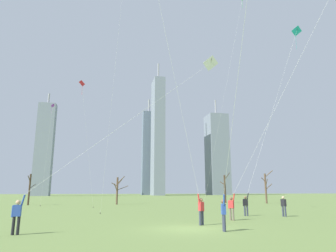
{
  "coord_description": "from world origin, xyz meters",
  "views": [
    {
      "loc": [
        -4.74,
        -16.7,
        2.05
      ],
      "look_at": [
        0.0,
        6.0,
        7.11
      ],
      "focal_mm": 31.9,
      "sensor_mm": 36.0,
      "label": 1
    }
  ],
  "objects_px": {
    "kite_flyer_midfield_right_white": "(67,175)",
    "bare_tree_rightmost": "(266,187)",
    "kite_flyer_foreground_right_blue": "(229,169)",
    "bare_tree_right_of_center": "(29,188)",
    "kite_flyer_far_back_orange": "(190,153)",
    "distant_kite_drifting_right_purple": "(51,118)",
    "kite_flyer_midfield_left_pink": "(252,164)",
    "bystander_far_off_by_trees": "(284,205)",
    "bare_tree_leftmost": "(225,188)",
    "bare_tree_far_right_edge": "(117,189)",
    "kite_flyer_midfield_center_teal": "(257,167)",
    "distant_kite_high_overhead_green": "(239,18)",
    "distant_kite_low_near_trees_red": "(83,97)"
  },
  "relations": [
    {
      "from": "kite_flyer_far_back_orange",
      "to": "distant_kite_high_overhead_green",
      "type": "relative_size",
      "value": 0.55
    },
    {
      "from": "distant_kite_low_near_trees_red",
      "to": "bare_tree_leftmost",
      "type": "relative_size",
      "value": 3.11
    },
    {
      "from": "bystander_far_off_by_trees",
      "to": "bare_tree_leftmost",
      "type": "relative_size",
      "value": 0.31
    },
    {
      "from": "kite_flyer_midfield_left_pink",
      "to": "bystander_far_off_by_trees",
      "type": "bearing_deg",
      "value": 36.06
    },
    {
      "from": "kite_flyer_far_back_orange",
      "to": "kite_flyer_foreground_right_blue",
      "type": "height_order",
      "value": "kite_flyer_far_back_orange"
    },
    {
      "from": "kite_flyer_far_back_orange",
      "to": "kite_flyer_midfield_left_pink",
      "type": "relative_size",
      "value": 0.79
    },
    {
      "from": "bystander_far_off_by_trees",
      "to": "bare_tree_rightmost",
      "type": "height_order",
      "value": "bare_tree_rightmost"
    },
    {
      "from": "kite_flyer_foreground_right_blue",
      "to": "bare_tree_far_right_edge",
      "type": "xyz_separation_m",
      "value": [
        -3.9,
        34.26,
        -0.78
      ]
    },
    {
      "from": "kite_flyer_far_back_orange",
      "to": "bare_tree_right_of_center",
      "type": "relative_size",
      "value": 3.7
    },
    {
      "from": "kite_flyer_far_back_orange",
      "to": "kite_flyer_midfield_left_pink",
      "type": "distance_m",
      "value": 5.71
    },
    {
      "from": "kite_flyer_midfield_right_white",
      "to": "bystander_far_off_by_trees",
      "type": "bearing_deg",
      "value": 19.72
    },
    {
      "from": "kite_flyer_foreground_right_blue",
      "to": "bare_tree_leftmost",
      "type": "bearing_deg",
      "value": 67.92
    },
    {
      "from": "kite_flyer_midfield_center_teal",
      "to": "bare_tree_rightmost",
      "type": "xyz_separation_m",
      "value": [
        13.65,
        22.63,
        -1.43
      ]
    },
    {
      "from": "distant_kite_high_overhead_green",
      "to": "kite_flyer_foreground_right_blue",
      "type": "bearing_deg",
      "value": -118.63
    },
    {
      "from": "bystander_far_off_by_trees",
      "to": "bare_tree_rightmost",
      "type": "relative_size",
      "value": 0.29
    },
    {
      "from": "distant_kite_high_overhead_green",
      "to": "kite_flyer_midfield_right_white",
      "type": "bearing_deg",
      "value": -136.8
    },
    {
      "from": "kite_flyer_midfield_right_white",
      "to": "distant_kite_low_near_trees_red",
      "type": "relative_size",
      "value": 0.79
    },
    {
      "from": "bare_tree_rightmost",
      "to": "bare_tree_right_of_center",
      "type": "bearing_deg",
      "value": 178.04
    },
    {
      "from": "kite_flyer_midfield_right_white",
      "to": "kite_flyer_midfield_center_teal",
      "type": "relative_size",
      "value": 0.64
    },
    {
      "from": "kite_flyer_far_back_orange",
      "to": "distant_kite_drifting_right_purple",
      "type": "height_order",
      "value": "kite_flyer_far_back_orange"
    },
    {
      "from": "bystander_far_off_by_trees",
      "to": "bare_tree_leftmost",
      "type": "distance_m",
      "value": 28.6
    },
    {
      "from": "bare_tree_leftmost",
      "to": "bare_tree_right_of_center",
      "type": "bearing_deg",
      "value": -175.89
    },
    {
      "from": "kite_flyer_midfield_left_pink",
      "to": "bare_tree_rightmost",
      "type": "xyz_separation_m",
      "value": [
        16.53,
        27.31,
        -1.26
      ]
    },
    {
      "from": "distant_kite_high_overhead_green",
      "to": "distant_kite_drifting_right_purple",
      "type": "distance_m",
      "value": 31.7
    },
    {
      "from": "kite_flyer_midfield_right_white",
      "to": "kite_flyer_midfield_center_teal",
      "type": "xyz_separation_m",
      "value": [
        15.13,
        7.52,
        1.25
      ]
    },
    {
      "from": "kite_flyer_foreground_right_blue",
      "to": "kite_flyer_midfield_left_pink",
      "type": "relative_size",
      "value": 0.62
    },
    {
      "from": "kite_flyer_midfield_left_pink",
      "to": "bare_tree_right_of_center",
      "type": "height_order",
      "value": "kite_flyer_midfield_left_pink"
    },
    {
      "from": "distant_kite_low_near_trees_red",
      "to": "bare_tree_right_of_center",
      "type": "bearing_deg",
      "value": 126.74
    },
    {
      "from": "bare_tree_far_right_edge",
      "to": "bare_tree_rightmost",
      "type": "height_order",
      "value": "bare_tree_rightmost"
    },
    {
      "from": "distant_kite_low_near_trees_red",
      "to": "kite_flyer_midfield_center_teal",
      "type": "bearing_deg",
      "value": -39.8
    },
    {
      "from": "kite_flyer_midfield_right_white",
      "to": "bare_tree_far_right_edge",
      "type": "distance_m",
      "value": 31.35
    },
    {
      "from": "distant_kite_low_near_trees_red",
      "to": "kite_flyer_midfield_right_white",
      "type": "bearing_deg",
      "value": -86.7
    },
    {
      "from": "kite_flyer_foreground_right_blue",
      "to": "bystander_far_off_by_trees",
      "type": "bearing_deg",
      "value": 46.58
    },
    {
      "from": "kite_flyer_foreground_right_blue",
      "to": "bystander_far_off_by_trees",
      "type": "height_order",
      "value": "kite_flyer_foreground_right_blue"
    },
    {
      "from": "kite_flyer_far_back_orange",
      "to": "bystander_far_off_by_trees",
      "type": "bearing_deg",
      "value": 29.2
    },
    {
      "from": "bare_tree_right_of_center",
      "to": "bare_tree_leftmost",
      "type": "distance_m",
      "value": 31.82
    },
    {
      "from": "bare_tree_rightmost",
      "to": "bare_tree_far_right_edge",
      "type": "bearing_deg",
      "value": 177.82
    },
    {
      "from": "distant_kite_drifting_right_purple",
      "to": "bare_tree_far_right_edge",
      "type": "xyz_separation_m",
      "value": [
        10.51,
        0.61,
        -10.69
      ]
    },
    {
      "from": "distant_kite_drifting_right_purple",
      "to": "bare_tree_far_right_edge",
      "type": "distance_m",
      "value": 15.0
    },
    {
      "from": "bystander_far_off_by_trees",
      "to": "distant_kite_drifting_right_purple",
      "type": "bearing_deg",
      "value": 133.07
    },
    {
      "from": "kite_flyer_midfield_right_white",
      "to": "kite_flyer_midfield_left_pink",
      "type": "height_order",
      "value": "kite_flyer_midfield_left_pink"
    },
    {
      "from": "bare_tree_leftmost",
      "to": "kite_flyer_foreground_right_blue",
      "type": "bearing_deg",
      "value": -112.08
    },
    {
      "from": "bare_tree_leftmost",
      "to": "kite_flyer_far_back_orange",
      "type": "bearing_deg",
      "value": -115.56
    },
    {
      "from": "kite_flyer_foreground_right_blue",
      "to": "bare_tree_right_of_center",
      "type": "xyz_separation_m",
      "value": [
        -16.78,
        34.61,
        -0.65
      ]
    },
    {
      "from": "kite_flyer_foreground_right_blue",
      "to": "kite_flyer_midfield_left_pink",
      "type": "xyz_separation_m",
      "value": [
        4.38,
        6.01,
        0.89
      ]
    },
    {
      "from": "kite_flyer_far_back_orange",
      "to": "bare_tree_far_right_edge",
      "type": "relative_size",
      "value": 3.9
    },
    {
      "from": "distant_kite_low_near_trees_red",
      "to": "bare_tree_far_right_edge",
      "type": "xyz_separation_m",
      "value": [
        5.18,
        9.96,
        -11.59
      ]
    },
    {
      "from": "kite_flyer_midfield_right_white",
      "to": "bare_tree_rightmost",
      "type": "height_order",
      "value": "kite_flyer_midfield_right_white"
    },
    {
      "from": "kite_flyer_midfield_right_white",
      "to": "kite_flyer_midfield_center_teal",
      "type": "bearing_deg",
      "value": 26.42
    },
    {
      "from": "distant_kite_high_overhead_green",
      "to": "distant_kite_low_near_trees_red",
      "type": "height_order",
      "value": "distant_kite_high_overhead_green"
    }
  ]
}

